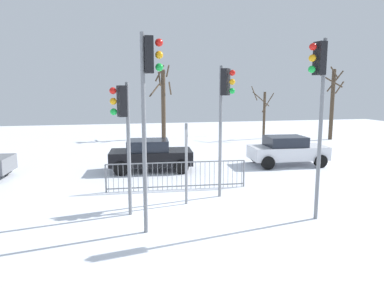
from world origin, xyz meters
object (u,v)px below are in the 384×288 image
object	(u,v)px
bare_tree_centre	(163,101)
direction_sign_post	(188,159)
bare_tree_left	(264,113)
traffic_light_foreground_left	(319,90)
car_black_trailing	(150,155)
traffic_light_rear_left	(149,90)
traffic_light_rear_right	(225,102)
car_white_far	(287,150)
traffic_light_mid_left	(123,119)
bare_tree_right	(332,102)

from	to	relation	value
bare_tree_centre	direction_sign_post	bearing A→B (deg)	-94.77
bare_tree_left	traffic_light_foreground_left	bearing A→B (deg)	-109.03
traffic_light_foreground_left	bare_tree_left	world-z (taller)	traffic_light_foreground_left
car_black_trailing	bare_tree_left	bearing A→B (deg)	48.55
car_black_trailing	traffic_light_rear_left	bearing A→B (deg)	-90.16
bare_tree_left	traffic_light_rear_right	bearing A→B (deg)	-118.74
traffic_light_rear_right	car_white_far	world-z (taller)	traffic_light_rear_right
traffic_light_mid_left	car_black_trailing	bearing A→B (deg)	-27.05
direction_sign_post	car_white_far	xyz separation A→B (m)	(6.13, 4.94, -0.76)
direction_sign_post	traffic_light_rear_right	bearing A→B (deg)	19.61
traffic_light_mid_left	traffic_light_rear_right	distance (m)	3.66
traffic_light_foreground_left	bare_tree_centre	bearing A→B (deg)	-3.11
car_black_trailing	bare_tree_centre	xyz separation A→B (m)	(2.12, 11.09, 2.14)
traffic_light_foreground_left	car_white_far	size ratio (longest dim) A/B	1.33
traffic_light_rear_left	bare_tree_centre	bearing A→B (deg)	174.78
traffic_light_rear_left	bare_tree_centre	world-z (taller)	bare_tree_centre
traffic_light_foreground_left	direction_sign_post	bearing A→B (deg)	47.40
traffic_light_mid_left	traffic_light_rear_left	distance (m)	1.78
bare_tree_centre	bare_tree_right	xyz separation A→B (m)	(12.49, -3.49, -0.03)
bare_tree_centre	car_white_far	bearing A→B (deg)	-67.09
traffic_light_foreground_left	bare_tree_right	size ratio (longest dim) A/B	0.94
traffic_light_rear_right	direction_sign_post	world-z (taller)	traffic_light_rear_right
car_white_far	bare_tree_centre	distance (m)	12.45
car_white_far	bare_tree_right	xyz separation A→B (m)	(7.71, 7.80, 2.12)
direction_sign_post	bare_tree_right	xyz separation A→B (m)	(13.84, 12.74, 1.36)
traffic_light_foreground_left	bare_tree_centre	size ratio (longest dim) A/B	0.91
direction_sign_post	bare_tree_centre	bearing A→B (deg)	85.75
bare_tree_centre	bare_tree_left	bearing A→B (deg)	-14.34
traffic_light_mid_left	direction_sign_post	size ratio (longest dim) A/B	1.48
traffic_light_rear_left	bare_tree_left	bearing A→B (deg)	151.08
traffic_light_rear_right	direction_sign_post	bearing A→B (deg)	-29.04
traffic_light_mid_left	car_black_trailing	xyz separation A→B (m)	(1.32, 5.80, -2.17)
car_black_trailing	car_white_far	distance (m)	6.90
car_black_trailing	bare_tree_right	bearing A→B (deg)	32.74
traffic_light_mid_left	bare_tree_right	world-z (taller)	bare_tree_right
car_white_far	traffic_light_foreground_left	bearing A→B (deg)	-108.10
traffic_light_rear_left	bare_tree_right	xyz separation A→B (m)	(15.29, 14.83, -0.90)
bare_tree_centre	bare_tree_right	size ratio (longest dim) A/B	1.03
direction_sign_post	bare_tree_right	size ratio (longest dim) A/B	0.49
car_white_far	bare_tree_left	xyz separation A→B (m)	(2.82, 9.35, 1.26)
traffic_light_mid_left	traffic_light_rear_right	bearing A→B (deg)	-86.18
traffic_light_rear_left	direction_sign_post	world-z (taller)	traffic_light_rear_left
bare_tree_centre	car_black_trailing	bearing A→B (deg)	-100.82
traffic_light_rear_right	traffic_light_rear_left	distance (m)	3.83
traffic_light_foreground_left	direction_sign_post	xyz separation A→B (m)	(-3.27, 2.17, -2.25)
traffic_light_mid_left	traffic_light_foreground_left	distance (m)	5.63
traffic_light_rear_right	bare_tree_right	distance (m)	17.50
bare_tree_left	bare_tree_right	size ratio (longest dim) A/B	0.74
traffic_light_rear_right	car_black_trailing	size ratio (longest dim) A/B	1.16
traffic_light_rear_left	bare_tree_right	world-z (taller)	bare_tree_right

